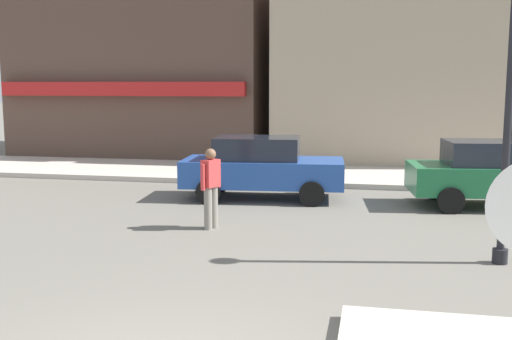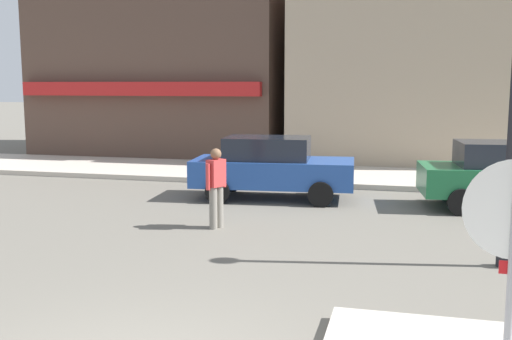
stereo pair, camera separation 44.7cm
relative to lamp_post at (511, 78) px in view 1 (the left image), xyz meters
The scene contains 7 objects.
kerb_far 9.85m from the lamp_post, 115.58° to the left, with size 80.00×4.00×0.15m, color beige.
lamp_post is the anchor object (origin of this frame).
parked_car_nearest 7.05m from the lamp_post, 135.80° to the left, with size 4.13×2.13×1.56m.
parked_car_second 5.25m from the lamp_post, 80.92° to the left, with size 4.17×2.21×1.56m.
pedestrian_crossing_near 5.77m from the lamp_post, 165.51° to the left, with size 0.35×0.54×1.61m.
building_corner_shop 18.08m from the lamp_post, 127.85° to the left, with size 10.01×8.02×7.58m.
building_storefront_left_near 14.07m from the lamp_post, 97.20° to the left, with size 7.86×7.67×6.69m.
Camera 1 is at (2.05, -4.81, 2.86)m, focal length 42.00 mm.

